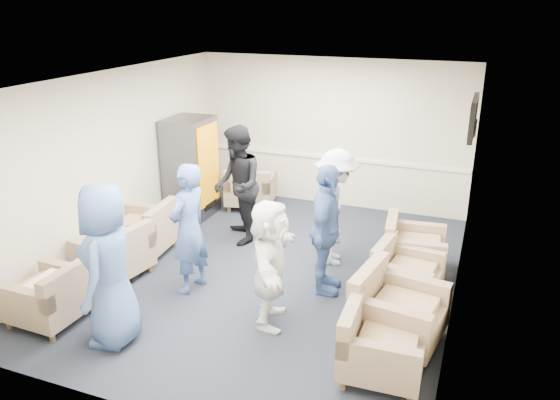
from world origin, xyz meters
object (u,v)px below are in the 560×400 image
at_px(person_mid_left, 189,229).
at_px(vending_machine, 191,168).
at_px(armchair_left_near, 52,298).
at_px(armchair_right_midfar, 403,275).
at_px(person_front_right, 270,263).
at_px(armchair_left_far, 145,232).
at_px(armchair_right_near, 377,348).
at_px(armchair_corner, 250,190).
at_px(armchair_left_mid, 116,255).
at_px(armchair_right_far, 411,250).
at_px(person_back_right, 336,208).
at_px(armchair_right_midnear, 393,313).
at_px(person_front_left, 109,266).
at_px(person_back_left, 237,185).
at_px(person_mid_right, 326,230).

bearing_deg(person_mid_left, vending_machine, -141.54).
height_order(vending_machine, person_mid_left, vending_machine).
xyz_separation_m(armchair_left_near, armchair_right_midfar, (3.78, 2.09, -0.01)).
bearing_deg(person_front_right, armchair_left_far, 52.59).
bearing_deg(armchair_right_near, armchair_corner, 36.65).
xyz_separation_m(armchair_left_near, armchair_corner, (0.63, 4.34, 0.01)).
distance_m(armchair_left_mid, armchair_right_far, 4.10).
distance_m(armchair_left_near, person_back_right, 3.88).
relative_size(armchair_right_near, armchair_right_midnear, 0.81).
relative_size(armchair_right_midfar, person_mid_left, 0.50).
height_order(armchair_right_midnear, armchair_right_far, armchair_right_midnear).
xyz_separation_m(armchair_right_midnear, armchair_right_far, (-0.08, 1.79, -0.03)).
bearing_deg(person_back_right, armchair_right_far, -100.05).
xyz_separation_m(armchair_left_near, armchair_right_far, (3.76, 2.85, 0.01)).
distance_m(armchair_corner, person_front_left, 4.42).
distance_m(person_back_left, person_mid_right, 2.03).
height_order(armchair_right_midnear, armchair_corner, armchair_right_midnear).
distance_m(vending_machine, person_mid_right, 3.46).
height_order(armchair_corner, person_mid_left, person_mid_left).
height_order(armchair_corner, person_front_left, person_front_left).
bearing_deg(person_back_left, armchair_corner, 164.98).
bearing_deg(person_mid_left, person_front_right, 83.82).
distance_m(armchair_right_midnear, person_back_right, 2.10).
height_order(armchair_right_near, person_back_left, person_back_left).
relative_size(armchair_left_near, person_back_left, 0.45).
height_order(armchair_left_mid, armchair_right_near, armchair_left_mid).
height_order(armchair_right_midnear, armchair_right_midfar, armchair_right_midnear).
xyz_separation_m(armchair_left_mid, armchair_left_far, (-0.07, 0.79, 0.01)).
relative_size(armchair_left_mid, armchair_right_midnear, 0.91).
xyz_separation_m(armchair_left_near, person_back_left, (1.05, 2.93, 0.61)).
height_order(armchair_right_near, vending_machine, vending_machine).
height_order(armchair_left_far, person_back_right, person_back_right).
distance_m(armchair_left_far, armchair_corner, 2.44).
distance_m(armchair_right_far, armchair_corner, 3.47).
distance_m(armchair_right_midnear, person_mid_left, 2.76).
bearing_deg(person_front_right, armchair_corner, 13.55).
bearing_deg(armchair_left_far, person_back_left, 125.05).
relative_size(armchair_left_far, armchair_right_near, 1.10).
bearing_deg(person_mid_left, armchair_left_far, -111.37).
distance_m(armchair_left_far, armchair_right_midnear, 4.01).
xyz_separation_m(armchair_right_far, person_mid_right, (-0.97, -0.97, 0.54)).
bearing_deg(person_back_right, armchair_right_midfar, -136.53).
xyz_separation_m(armchair_left_near, armchair_left_mid, (0.01, 1.21, 0.01)).
bearing_deg(person_mid_left, person_back_right, 142.75).
relative_size(armchair_right_midfar, person_front_right, 0.56).
bearing_deg(armchair_left_far, vending_machine, 179.28).
bearing_deg(person_back_left, person_front_left, -34.53).
distance_m(armchair_right_near, vending_machine, 5.16).
bearing_deg(person_back_right, armchair_left_far, 89.70).
height_order(armchair_right_midfar, person_front_left, person_front_left).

